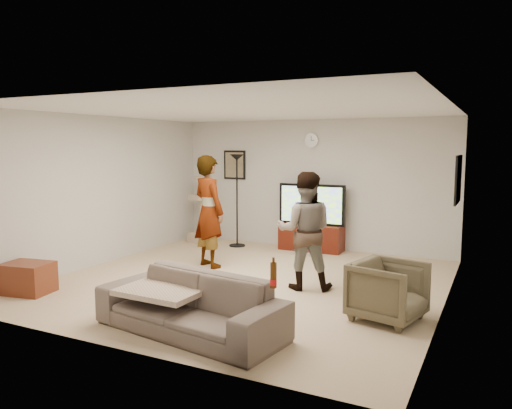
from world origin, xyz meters
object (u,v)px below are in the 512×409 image
at_px(beer_bottle, 273,275).
at_px(sofa, 190,304).
at_px(tv_stand, 311,237).
at_px(side_table, 28,278).
at_px(armchair, 388,291).
at_px(person_right, 305,231).
at_px(floor_lamp, 237,201).
at_px(person_left, 209,211).
at_px(cat_tree, 202,209).
at_px(tv, 312,204).

bearing_deg(beer_bottle, sofa, 180.00).
xyz_separation_m(tv_stand, side_table, (-2.50, -4.35, -0.04)).
xyz_separation_m(sofa, armchair, (1.82, 1.33, 0.03)).
distance_m(person_right, beer_bottle, 2.17).
xyz_separation_m(person_right, armchair, (1.32, -0.78, -0.48)).
bearing_deg(side_table, floor_lamp, 75.76).
relative_size(person_left, armchair, 2.45).
distance_m(sofa, armchair, 2.25).
relative_size(cat_tree, sofa, 0.65).
xyz_separation_m(tv, beer_bottle, (1.28, -4.57, -0.14)).
distance_m(tv, floor_lamp, 1.50).
relative_size(tv, sofa, 0.61).
bearing_deg(beer_bottle, side_table, 176.70).
xyz_separation_m(cat_tree, person_right, (3.11, -2.20, 0.13)).
bearing_deg(tv_stand, person_left, -118.69).
height_order(cat_tree, sofa, cat_tree).
bearing_deg(sofa, tv_stand, 102.30).
xyz_separation_m(tv, cat_tree, (-2.32, -0.26, -0.19)).
height_order(person_left, armchair, person_left).
xyz_separation_m(tv_stand, armchair, (2.12, -3.24, 0.09)).
xyz_separation_m(person_left, person_right, (1.87, -0.49, -0.10)).
bearing_deg(side_table, person_right, 29.89).
relative_size(tv_stand, cat_tree, 0.87).
relative_size(cat_tree, beer_bottle, 5.55).
height_order(floor_lamp, armchair, floor_lamp).
height_order(cat_tree, side_table, cat_tree).
height_order(tv_stand, armchair, armchair).
bearing_deg(floor_lamp, tv, 11.02).
height_order(beer_bottle, armchair, beer_bottle).
relative_size(cat_tree, person_left, 0.75).
bearing_deg(person_right, floor_lamp, -62.85).
relative_size(tv_stand, person_right, 0.73).
distance_m(tv, person_left, 2.24).
xyz_separation_m(floor_lamp, person_left, (0.39, -1.68, 0.01)).
xyz_separation_m(sofa, side_table, (-2.80, 0.22, -0.10)).
distance_m(sofa, side_table, 2.81).
bearing_deg(tv_stand, armchair, -56.88).
height_order(sofa, beer_bottle, beer_bottle).
distance_m(tv_stand, person_left, 2.34).
bearing_deg(cat_tree, side_table, -92.53).
xyz_separation_m(tv_stand, beer_bottle, (1.28, -4.57, 0.50)).
xyz_separation_m(cat_tree, beer_bottle, (3.60, -4.31, 0.05)).
height_order(floor_lamp, side_table, floor_lamp).
relative_size(floor_lamp, side_table, 2.91).
bearing_deg(person_right, tv, -91.08).
distance_m(tv_stand, armchair, 3.87).
bearing_deg(side_table, tv_stand, 60.13).
height_order(tv_stand, beer_bottle, beer_bottle).
height_order(tv_stand, tv, tv).
bearing_deg(tv_stand, sofa, -86.27).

